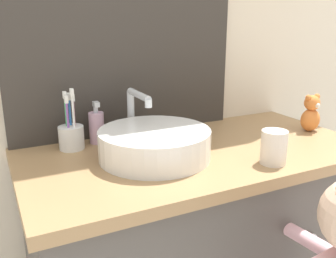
{
  "coord_description": "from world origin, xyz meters",
  "views": [
    {
      "loc": [
        -0.59,
        -0.65,
        1.25
      ],
      "look_at": [
        -0.13,
        0.27,
        0.94
      ],
      "focal_mm": 40.0,
      "sensor_mm": 36.0,
      "label": 1
    }
  ],
  "objects_px": {
    "toothbrush_holder": "(71,135)",
    "drinking_cup": "(274,147)",
    "sink_basin": "(154,143)",
    "teddy_bear": "(311,114)",
    "soap_dispenser": "(97,127)"
  },
  "relations": [
    {
      "from": "toothbrush_holder",
      "to": "drinking_cup",
      "type": "xyz_separation_m",
      "value": [
        0.49,
        -0.38,
        0.0
      ]
    },
    {
      "from": "sink_basin",
      "to": "teddy_bear",
      "type": "height_order",
      "value": "sink_basin"
    },
    {
      "from": "toothbrush_holder",
      "to": "teddy_bear",
      "type": "relative_size",
      "value": 1.43
    },
    {
      "from": "toothbrush_holder",
      "to": "teddy_bear",
      "type": "distance_m",
      "value": 0.86
    },
    {
      "from": "toothbrush_holder",
      "to": "sink_basin",
      "type": "bearing_deg",
      "value": -42.48
    },
    {
      "from": "sink_basin",
      "to": "toothbrush_holder",
      "type": "relative_size",
      "value": 1.93
    },
    {
      "from": "sink_basin",
      "to": "teddy_bear",
      "type": "relative_size",
      "value": 2.75
    },
    {
      "from": "soap_dispenser",
      "to": "drinking_cup",
      "type": "distance_m",
      "value": 0.57
    },
    {
      "from": "sink_basin",
      "to": "toothbrush_holder",
      "type": "distance_m",
      "value": 0.28
    },
    {
      "from": "sink_basin",
      "to": "soap_dispenser",
      "type": "distance_m",
      "value": 0.24
    },
    {
      "from": "sink_basin",
      "to": "soap_dispenser",
      "type": "bearing_deg",
      "value": 118.78
    },
    {
      "from": "drinking_cup",
      "to": "toothbrush_holder",
      "type": "bearing_deg",
      "value": 142.05
    },
    {
      "from": "toothbrush_holder",
      "to": "soap_dispenser",
      "type": "height_order",
      "value": "toothbrush_holder"
    },
    {
      "from": "teddy_bear",
      "to": "drinking_cup",
      "type": "xyz_separation_m",
      "value": [
        -0.34,
        -0.19,
        -0.02
      ]
    },
    {
      "from": "toothbrush_holder",
      "to": "soap_dispenser",
      "type": "bearing_deg",
      "value": 13.83
    }
  ]
}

